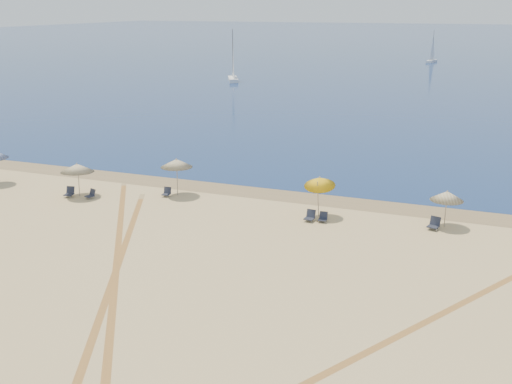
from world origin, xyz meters
TOP-DOWN VIEW (x-y plane):
  - ocean at (0.00, 225.00)m, footprint 500.00×500.00m
  - wet_sand at (0.00, 24.00)m, footprint 500.00×500.00m
  - umbrella_1 at (-12.44, 18.85)m, footprint 2.25×2.27m
  - umbrella_2 at (-6.26, 21.39)m, footprint 2.16×2.17m
  - umbrella_3 at (3.93, 20.50)m, footprint 1.90×1.98m
  - umbrella_4 at (11.32, 21.38)m, footprint 1.92×1.92m
  - chair_1 at (-12.97, 18.49)m, footprint 0.67×0.75m
  - chair_2 at (-11.40, 18.71)m, footprint 0.68×0.74m
  - chair_3 at (-6.83, 20.90)m, footprint 0.55×0.64m
  - chair_4 at (3.65, 19.57)m, footprint 0.63×0.71m
  - chair_5 at (4.42, 19.71)m, footprint 0.51×0.59m
  - chair_6 at (10.78, 20.75)m, footprint 0.77×0.84m
  - sailboat_0 at (-27.42, 82.17)m, footprint 3.81×5.83m
  - sailboat_3 at (0.99, 130.35)m, footprint 2.13×4.84m
  - tire_tracks at (0.82, 7.82)m, footprint 52.08×44.39m

SIDE VIEW (x-z plane):
  - tire_tracks at x=0.82m, z-range 0.00..0.00m
  - wet_sand at x=0.00m, z-range 0.00..0.00m
  - ocean at x=0.00m, z-range 0.01..0.01m
  - chair_5 at x=4.42m, z-range -0.04..0.56m
  - chair_3 at x=-6.83m, z-range -0.04..0.58m
  - chair_2 at x=-11.40m, z-range -0.04..0.58m
  - chair_4 at x=3.65m, z-range -0.04..0.63m
  - chair_1 at x=-12.97m, z-range -0.04..0.64m
  - chair_6 at x=10.78m, z-range -0.04..0.68m
  - umbrella_4 at x=11.32m, z-range 0.78..3.02m
  - umbrella_1 at x=-12.44m, z-range 0.82..3.14m
  - sailboat_3 at x=0.99m, z-range -1.38..5.61m
  - umbrella_3 at x=3.93m, z-range 0.87..3.60m
  - umbrella_2 at x=-6.26m, z-range 0.96..3.56m
  - sailboat_0 at x=-27.42m, z-range -1.69..6.88m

